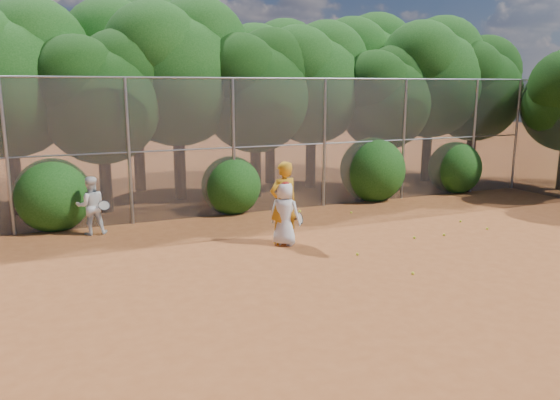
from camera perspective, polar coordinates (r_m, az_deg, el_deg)
name	(u,v)px	position (r m, az deg, el deg)	size (l,w,h in m)	color
ground	(371,270)	(11.65, 9.44, -7.24)	(80.00, 80.00, 0.00)	brown
fence_back	(262,145)	(16.44, -1.94, 5.81)	(20.05, 0.09, 4.03)	gray
tree_1	(7,72)	(17.83, -26.64, 11.86)	(4.64, 4.03, 6.35)	black
tree_2	(102,93)	(17.17, -18.15, 10.62)	(3.99, 3.47, 5.47)	black
tree_3	(178,66)	(18.56, -10.65, 13.55)	(4.89, 4.26, 6.70)	black
tree_4	(256,86)	(18.68, -2.53, 11.77)	(4.19, 3.64, 5.73)	black
tree_5	(313,78)	(20.41, 3.42, 12.58)	(4.51, 3.92, 6.17)	black
tree_6	(385,94)	(20.79, 10.94, 10.78)	(3.86, 3.36, 5.29)	black
tree_7	(431,73)	(22.76, 15.54, 12.68)	(4.77, 4.14, 6.53)	black
tree_8	(476,85)	(23.81, 19.79, 11.25)	(4.25, 3.70, 5.82)	black
tree_10	(136,61)	(20.55, -14.84, 13.83)	(5.15, 4.48, 7.06)	black
tree_11	(271,76)	(21.47, -0.98, 12.87)	(4.64, 4.03, 6.35)	black
tree_12	(364,68)	(24.05, 8.75, 13.46)	(5.02, 4.37, 6.88)	black
bush_0	(53,192)	(15.81, -22.65, 0.80)	(2.00, 2.00, 2.00)	#144210
bush_1	(231,183)	(16.59, -5.13, 1.80)	(1.80, 1.80, 1.80)	#144210
bush_2	(372,167)	(18.68, 9.64, 3.43)	(2.20, 2.20, 2.20)	#144210
bush_3	(455,166)	(20.78, 17.81, 3.45)	(1.90, 1.90, 1.90)	#144210
player_yellow	(284,203)	(13.14, 0.37, -0.32)	(0.91, 0.65, 2.02)	orange
player_teen	(285,213)	(13.08, 0.50, -1.40)	(0.88, 0.88, 1.57)	white
player_white	(91,206)	(14.84, -19.15, -0.56)	(0.83, 0.71, 1.52)	white
ball_0	(414,238)	(14.17, 13.87, -3.84)	(0.07, 0.07, 0.07)	yellow
ball_1	(461,221)	(16.23, 18.35, -2.11)	(0.07, 0.07, 0.07)	yellow
ball_2	(413,273)	(11.53, 13.72, -7.45)	(0.07, 0.07, 0.07)	yellow
ball_3	(487,229)	(15.62, 20.84, -2.82)	(0.07, 0.07, 0.07)	yellow
ball_4	(357,254)	(12.56, 8.09, -5.62)	(0.07, 0.07, 0.07)	yellow
ball_5	(351,212)	(16.60, 7.46, -1.30)	(0.07, 0.07, 0.07)	yellow
ball_6	(444,235)	(14.64, 16.77, -3.50)	(0.07, 0.07, 0.07)	yellow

